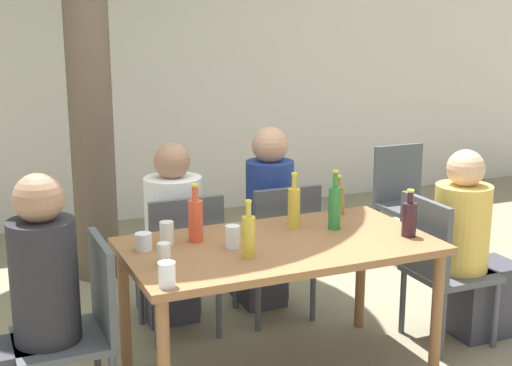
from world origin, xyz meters
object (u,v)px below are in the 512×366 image
patio_chair_0 (80,322)px  drinking_glass_3 (233,237)px  patio_chair_3 (279,245)px  drinking_glass_4 (167,274)px  patio_chair_4 (405,196)px  amber_bottle_1 (337,199)px  wine_bottle_5 (409,218)px  dining_table_front (279,257)px  patio_chair_1 (439,262)px  drinking_glass_1 (164,254)px  person_seated_1 (472,255)px  patio_chair_2 (182,258)px  person_seated_3 (264,227)px  oil_cruet_4 (249,235)px  drinking_glass_0 (144,242)px  soda_bottle_3 (196,219)px  person_seated_2 (170,243)px  oil_cruet_0 (294,206)px  drinking_glass_2 (167,233)px  person_seated_0 (28,321)px  green_bottle_2 (335,206)px

patio_chair_0 → drinking_glass_3: bearing=91.3°
patio_chair_3 → drinking_glass_4: patio_chair_3 is taller
patio_chair_4 → amber_bottle_1: (-1.22, -1.03, 0.35)m
wine_bottle_5 → dining_table_front: bearing=165.5°
patio_chair_1 → drinking_glass_1: size_ratio=8.30×
person_seated_1 → drinking_glass_1: person_seated_1 is taller
wine_bottle_5 → patio_chair_2: bearing=139.8°
person_seated_3 → oil_cruet_4: person_seated_3 is taller
patio_chair_0 → patio_chair_1: size_ratio=1.00×
patio_chair_1 → drinking_glass_4: size_ratio=8.03×
drinking_glass_0 → patio_chair_2: bearing=55.0°
person_seated_1 → soda_bottle_3: 1.70m
person_seated_2 → dining_table_front: bearing=109.5°
patio_chair_3 → drinking_glass_0: (-0.99, -0.51, 0.30)m
patio_chair_2 → person_seated_2: bearing=-90.0°
drinking_glass_0 → wine_bottle_5: bearing=-14.0°
patio_chair_2 → oil_cruet_0: (0.50, -0.46, 0.38)m
person_seated_3 → drinking_glass_0: person_seated_3 is taller
patio_chair_1 → oil_cruet_0: (-0.84, 0.21, 0.38)m
drinking_glass_0 → drinking_glass_2: 0.14m
dining_table_front → person_seated_0: 1.27m
person_seated_0 → person_seated_1: bearing=90.0°
patio_chair_1 → soda_bottle_3: bearing=82.4°
drinking_glass_0 → patio_chair_0: bearing=-155.7°
person_seated_2 → wine_bottle_5: bearing=132.8°
patio_chair_0 → soda_bottle_3: (0.64, 0.19, 0.38)m
green_bottle_2 → oil_cruet_4: 0.66m
patio_chair_2 → oil_cruet_0: bearing=137.6°
patio_chair_4 → drinking_glass_2: size_ratio=7.41×
person_seated_1 → amber_bottle_1: size_ratio=4.97×
patio_chair_4 → amber_bottle_1: amber_bottle_1 is taller
oil_cruet_0 → drinking_glass_2: 0.73m
oil_cruet_0 → oil_cruet_4: oil_cruet_0 is taller
person_seated_2 → wine_bottle_5: (1.00, -1.08, 0.33)m
dining_table_front → amber_bottle_1: bearing=33.1°
oil_cruet_4 → dining_table_front: bearing=32.0°
person_seated_1 → person_seated_2: bearing=60.4°
person_seated_0 → drinking_glass_3: (1.01, 0.02, 0.27)m
drinking_glass_1 → drinking_glass_3: bearing=15.4°
dining_table_front → patio_chair_2: (-0.32, 0.67, -0.18)m
drinking_glass_1 → person_seated_3: bearing=45.9°
amber_bottle_1 → soda_bottle_3: soda_bottle_3 is taller
patio_chair_3 → person_seated_3: size_ratio=0.73×
person_seated_3 → green_bottle_2: size_ratio=3.71×
person_seated_1 → drinking_glass_2: person_seated_1 is taller
dining_table_front → patio_chair_4: 2.25m
person_seated_3 → person_seated_2: bearing=-0.0°
patio_chair_0 → oil_cruet_0: oil_cruet_0 is taller
green_bottle_2 → drinking_glass_1: size_ratio=3.07×
person_seated_1 → drinking_glass_0: size_ratio=13.27×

